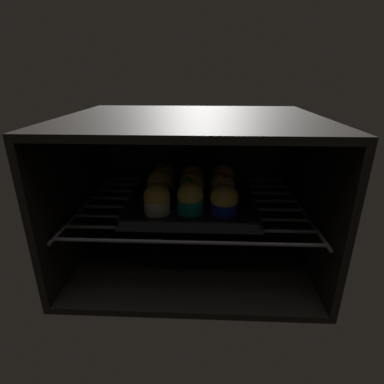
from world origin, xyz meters
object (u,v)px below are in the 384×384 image
object	(u,v)px
muffin_row0_col2	(224,200)
muffin_row1_col0	(160,185)
muffin_row0_col1	(190,198)
muffin_row1_col1	(192,187)
muffin_row2_col0	(164,177)
muffin_row2_col2	(223,177)
muffin_row0_col0	(157,199)
muffin_row2_col1	(194,178)
muffin_row1_col2	(223,188)
baking_tray	(192,201)

from	to	relation	value
muffin_row0_col2	muffin_row1_col0	size ratio (longest dim) A/B	0.91
muffin_row0_col1	muffin_row1_col1	bearing A→B (deg)	90.49
muffin_row2_col0	muffin_row0_col2	bearing A→B (deg)	-44.67
muffin_row0_col1	muffin_row2_col2	xyz separation A→B (cm)	(8.12, 15.71, -0.27)
muffin_row0_col0	muffin_row2_col1	bearing A→B (deg)	63.68
muffin_row0_col1	muffin_row1_col2	bearing A→B (deg)	46.36
muffin_row0_col2	muffin_row1_col0	bearing A→B (deg)	153.46
muffin_row0_col0	muffin_row0_col2	world-z (taller)	same
muffin_row0_col0	muffin_row0_col2	size ratio (longest dim) A/B	1.01
muffin_row2_col0	muffin_row2_col2	distance (cm)	15.98
baking_tray	muffin_row1_col1	bearing A→B (deg)	-127.34
muffin_row0_col2	muffin_row1_col0	xyz separation A→B (cm)	(-15.47, 7.73, 0.50)
muffin_row0_col1	muffin_row0_col2	bearing A→B (deg)	-0.83
muffin_row1_col0	muffin_row2_col1	size ratio (longest dim) A/B	1.09
muffin_row1_col0	muffin_row2_col0	size ratio (longest dim) A/B	1.01
muffin_row0_col1	muffin_row1_col1	world-z (taller)	muffin_row0_col1
muffin_row0_col0	muffin_row1_col0	size ratio (longest dim) A/B	0.92
muffin_row1_col0	muffin_row1_col2	bearing A→B (deg)	1.16
muffin_row0_col0	muffin_row1_col1	distance (cm)	10.88
muffin_row0_col0	muffin_row1_col1	size ratio (longest dim) A/B	0.97
muffin_row1_col0	muffin_row2_col2	bearing A→B (deg)	26.72
muffin_row0_col2	muffin_row2_col2	xyz separation A→B (cm)	(0.60, 15.82, 0.17)
muffin_row1_col1	muffin_row2_col0	distance (cm)	10.84
muffin_row1_col0	muffin_row2_col2	size ratio (longest dim) A/B	1.03
muffin_row2_col0	muffin_row0_col0	bearing A→B (deg)	-88.53
muffin_row1_col1	muffin_row2_col1	bearing A→B (deg)	88.07
muffin_row2_col1	muffin_row2_col2	distance (cm)	7.97
muffin_row2_col2	muffin_row0_col1	bearing A→B (deg)	-117.32
muffin_row1_col1	muffin_row0_col1	bearing A→B (deg)	-89.51
muffin_row2_col1	muffin_row0_col0	bearing A→B (deg)	-116.32
muffin_row0_col1	muffin_row1_col2	xyz separation A→B (cm)	(7.56, 7.93, -0.52)
muffin_row0_col1	muffin_row1_col2	distance (cm)	10.97
muffin_row1_col0	muffin_row0_col0	bearing A→B (deg)	-86.40
baking_tray	muffin_row2_col2	distance (cm)	12.06
muffin_row0_col0	baking_tray	bearing A→B (deg)	47.31
muffin_row1_col1	muffin_row1_col2	world-z (taller)	muffin_row1_col1
muffin_row0_col2	muffin_row2_col0	distance (cm)	21.61
muffin_row2_col0	muffin_row2_col1	bearing A→B (deg)	-0.72
muffin_row0_col2	muffin_row0_col1	bearing A→B (deg)	179.17
muffin_row1_col2	muffin_row2_col2	bearing A→B (deg)	85.93
muffin_row1_col1	muffin_row2_col0	bearing A→B (deg)	135.89
muffin_row0_col0	muffin_row1_col2	world-z (taller)	muffin_row0_col0
muffin_row0_col0	muffin_row1_col0	world-z (taller)	muffin_row1_col0
muffin_row0_col0	muffin_row0_col2	bearing A→B (deg)	1.34
muffin_row0_col0	muffin_row0_col1	size ratio (longest dim) A/B	0.86
muffin_row1_col0	muffin_row1_col2	xyz separation A→B (cm)	(15.52, 0.31, -0.58)
muffin_row1_col1	muffin_row2_col0	size ratio (longest dim) A/B	0.96
muffin_row1_col1	muffin_row0_col0	bearing A→B (deg)	-132.75
muffin_row1_col0	muffin_row1_col1	size ratio (longest dim) A/B	1.05
muffin_row1_col1	muffin_row2_col1	size ratio (longest dim) A/B	1.03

